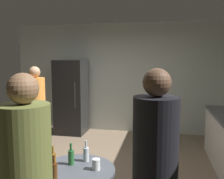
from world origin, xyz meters
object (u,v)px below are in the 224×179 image
(foreground_table, at_px, (76,179))
(beer_bottle_brown, at_px, (54,170))
(beer_bottle_amber, at_px, (53,160))
(beer_bottle_green, at_px, (71,157))
(person_in_orange_shirt, at_px, (36,106))
(person_in_black_shirt, at_px, (155,166))
(plastic_cup_white, at_px, (96,164))
(refrigerator, at_px, (71,97))
(beer_bottle_clear, at_px, (86,154))

(foreground_table, relative_size, beer_bottle_brown, 3.48)
(beer_bottle_amber, bearing_deg, beer_bottle_green, 37.63)
(person_in_orange_shirt, bearing_deg, foreground_table, 30.19)
(beer_bottle_brown, xyz_separation_m, person_in_black_shirt, (0.92, -0.22, 0.22))
(foreground_table, height_order, beer_bottle_green, beer_bottle_green)
(foreground_table, height_order, plastic_cup_white, plastic_cup_white)
(refrigerator, relative_size, beer_bottle_clear, 7.83)
(foreground_table, bearing_deg, person_in_black_shirt, -29.76)
(refrigerator, bearing_deg, plastic_cup_white, -65.65)
(foreground_table, xyz_separation_m, person_in_black_shirt, (0.79, -0.45, 0.41))
(foreground_table, relative_size, beer_bottle_green, 3.48)
(beer_bottle_brown, xyz_separation_m, plastic_cup_white, (0.33, 0.27, -0.03))
(plastic_cup_white, height_order, person_in_orange_shirt, person_in_orange_shirt)
(foreground_table, xyz_separation_m, beer_bottle_green, (-0.08, 0.10, 0.19))
(refrigerator, distance_m, beer_bottle_green, 3.59)
(refrigerator, bearing_deg, foreground_table, -68.76)
(beer_bottle_green, bearing_deg, beer_bottle_brown, -96.73)
(refrigerator, distance_m, beer_bottle_brown, 3.89)
(beer_bottle_brown, distance_m, person_in_black_shirt, 0.97)
(beer_bottle_amber, distance_m, beer_bottle_green, 0.19)
(beer_bottle_brown, relative_size, plastic_cup_white, 2.09)
(person_in_orange_shirt, bearing_deg, beer_bottle_amber, 24.83)
(foreground_table, relative_size, beer_bottle_clear, 3.48)
(plastic_cup_white, bearing_deg, beer_bottle_brown, -140.66)
(refrigerator, relative_size, person_in_black_shirt, 1.02)
(beer_bottle_green, height_order, beer_bottle_clear, same)
(refrigerator, xyz_separation_m, person_in_black_shirt, (2.14, -3.91, 0.14))
(refrigerator, bearing_deg, beer_bottle_green, -69.42)
(beer_bottle_amber, xyz_separation_m, plastic_cup_white, (0.44, 0.05, -0.03))
(beer_bottle_amber, relative_size, beer_bottle_brown, 1.00)
(beer_bottle_amber, height_order, beer_bottle_clear, same)
(plastic_cup_white, distance_m, person_in_orange_shirt, 2.31)
(beer_bottle_brown, bearing_deg, refrigerator, 108.32)
(refrigerator, height_order, person_in_orange_shirt, refrigerator)
(foreground_table, relative_size, person_in_orange_shirt, 0.47)
(beer_bottle_clear, height_order, person_in_black_shirt, person_in_black_shirt)
(beer_bottle_brown, height_order, person_in_black_shirt, person_in_black_shirt)
(person_in_black_shirt, height_order, person_in_orange_shirt, person_in_black_shirt)
(beer_bottle_green, relative_size, beer_bottle_clear, 1.00)
(beer_bottle_amber, xyz_separation_m, person_in_orange_shirt, (-1.12, 1.74, 0.18))
(refrigerator, distance_m, beer_bottle_clear, 3.53)
(beer_bottle_amber, distance_m, person_in_black_shirt, 1.14)
(beer_bottle_clear, relative_size, person_in_black_shirt, 0.13)
(beer_bottle_clear, bearing_deg, refrigerator, 113.18)
(beer_bottle_green, bearing_deg, refrigerator, 110.58)
(beer_bottle_brown, distance_m, person_in_orange_shirt, 2.32)
(beer_bottle_brown, relative_size, beer_bottle_clear, 1.00)
(beer_bottle_green, bearing_deg, plastic_cup_white, -12.69)
(refrigerator, height_order, plastic_cup_white, refrigerator)
(beer_bottle_brown, relative_size, person_in_black_shirt, 0.13)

